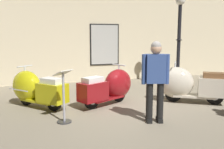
# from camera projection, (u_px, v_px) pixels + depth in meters

# --- Properties ---
(ground_plane) EXTENTS (60.00, 60.00, 0.00)m
(ground_plane) POSITION_uv_depth(u_px,v_px,m) (128.00, 111.00, 5.65)
(ground_plane) COLOR gray
(showroom_back_wall) EXTENTS (18.00, 0.63, 3.94)m
(showroom_back_wall) POSITION_uv_depth(u_px,v_px,m) (82.00, 26.00, 8.90)
(showroom_back_wall) COLOR beige
(showroom_back_wall) RESTS_ON ground
(scooter_0) EXTENTS (1.33, 1.47, 0.95)m
(scooter_0) POSITION_uv_depth(u_px,v_px,m) (34.00, 89.00, 5.90)
(scooter_0) COLOR black
(scooter_0) RESTS_ON ground
(scooter_1) EXTENTS (1.57, 1.08, 0.94)m
(scooter_1) POSITION_uv_depth(u_px,v_px,m) (111.00, 86.00, 6.15)
(scooter_1) COLOR black
(scooter_1) RESTS_ON ground
(scooter_2) EXTENTS (1.62, 1.30, 1.00)m
(scooter_2) POSITION_uv_depth(u_px,v_px,m) (187.00, 84.00, 6.26)
(scooter_2) COLOR black
(scooter_2) RESTS_ON ground
(lamppost) EXTENTS (0.30, 0.30, 2.86)m
(lamppost) POSITION_uv_depth(u_px,v_px,m) (179.00, 35.00, 8.02)
(lamppost) COLOR black
(lamppost) RESTS_ON ground
(visitor_1) EXTENTS (0.51, 0.31, 1.54)m
(visitor_1) POSITION_uv_depth(u_px,v_px,m) (155.00, 76.00, 4.79)
(visitor_1) COLOR black
(visitor_1) RESTS_ON ground
(info_stanchion) EXTENTS (0.39, 0.37, 1.02)m
(info_stanchion) POSITION_uv_depth(u_px,v_px,m) (64.00, 101.00, 4.84)
(info_stanchion) COLOR #333338
(info_stanchion) RESTS_ON ground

